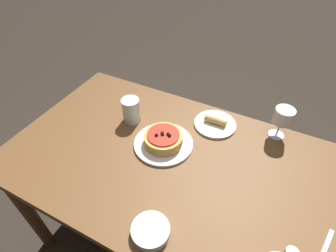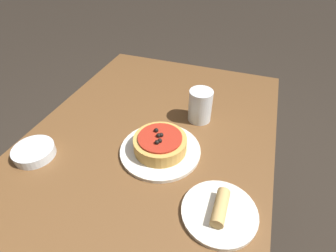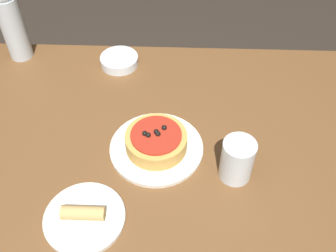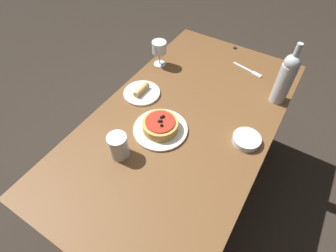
{
  "view_description": "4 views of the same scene",
  "coord_description": "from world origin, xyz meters",
  "px_view_note": "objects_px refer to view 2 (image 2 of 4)",
  "views": [
    {
      "loc": [
        -0.25,
        0.62,
        1.57
      ],
      "look_at": [
        0.11,
        -0.08,
        0.84
      ],
      "focal_mm": 28.0,
      "sensor_mm": 36.0,
      "label": 1
    },
    {
      "loc": [
        -0.43,
        -0.28,
        1.33
      ],
      "look_at": [
        0.14,
        -0.08,
        0.83
      ],
      "focal_mm": 28.0,
      "sensor_mm": 36.0,
      "label": 2
    },
    {
      "loc": [
        0.18,
        -0.74,
        1.57
      ],
      "look_at": [
        0.15,
        -0.04,
        0.81
      ],
      "focal_mm": 42.0,
      "sensor_mm": 36.0,
      "label": 3
    },
    {
      "loc": [
        0.76,
        0.38,
        1.68
      ],
      "look_at": [
        0.11,
        -0.02,
        0.78
      ],
      "focal_mm": 28.0,
      "sensor_mm": 36.0,
      "label": 4
    }
  ],
  "objects_px": {
    "dining_table": "(130,193)",
    "water_cup": "(200,106)",
    "pizza": "(160,143)",
    "side_plate": "(220,211)",
    "dinner_plate": "(160,150)",
    "side_bowl": "(34,152)"
  },
  "relations": [
    {
      "from": "pizza",
      "to": "water_cup",
      "type": "height_order",
      "value": "water_cup"
    },
    {
      "from": "pizza",
      "to": "dinner_plate",
      "type": "bearing_deg",
      "value": -33.61
    },
    {
      "from": "pizza",
      "to": "dining_table",
      "type": "bearing_deg",
      "value": 153.23
    },
    {
      "from": "side_bowl",
      "to": "dinner_plate",
      "type": "bearing_deg",
      "value": -68.3
    },
    {
      "from": "side_plate",
      "to": "water_cup",
      "type": "bearing_deg",
      "value": 21.64
    },
    {
      "from": "dining_table",
      "to": "dinner_plate",
      "type": "xyz_separation_m",
      "value": [
        0.12,
        -0.06,
        0.1
      ]
    },
    {
      "from": "water_cup",
      "to": "side_bowl",
      "type": "distance_m",
      "value": 0.56
    },
    {
      "from": "water_cup",
      "to": "side_bowl",
      "type": "bearing_deg",
      "value": 128.68
    },
    {
      "from": "side_plate",
      "to": "side_bowl",
      "type": "bearing_deg",
      "value": 88.77
    },
    {
      "from": "side_plate",
      "to": "dinner_plate",
      "type": "bearing_deg",
      "value": 54.23
    },
    {
      "from": "dining_table",
      "to": "side_bowl",
      "type": "height_order",
      "value": "side_bowl"
    },
    {
      "from": "dining_table",
      "to": "side_bowl",
      "type": "distance_m",
      "value": 0.32
    },
    {
      "from": "dinner_plate",
      "to": "side_plate",
      "type": "distance_m",
      "value": 0.27
    },
    {
      "from": "pizza",
      "to": "side_plate",
      "type": "xyz_separation_m",
      "value": [
        -0.16,
        -0.22,
        -0.03
      ]
    },
    {
      "from": "side_bowl",
      "to": "side_plate",
      "type": "bearing_deg",
      "value": -91.23
    },
    {
      "from": "dinner_plate",
      "to": "pizza",
      "type": "relative_size",
      "value": 1.53
    },
    {
      "from": "water_cup",
      "to": "side_plate",
      "type": "distance_m",
      "value": 0.39
    },
    {
      "from": "dining_table",
      "to": "water_cup",
      "type": "height_order",
      "value": "water_cup"
    },
    {
      "from": "side_bowl",
      "to": "side_plate",
      "type": "xyz_separation_m",
      "value": [
        -0.01,
        -0.58,
        -0.0
      ]
    },
    {
      "from": "dinner_plate",
      "to": "side_plate",
      "type": "height_order",
      "value": "side_plate"
    },
    {
      "from": "dinner_plate",
      "to": "water_cup",
      "type": "height_order",
      "value": "water_cup"
    },
    {
      "from": "water_cup",
      "to": "side_plate",
      "type": "xyz_separation_m",
      "value": [
        -0.36,
        -0.14,
        -0.05
      ]
    }
  ]
}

